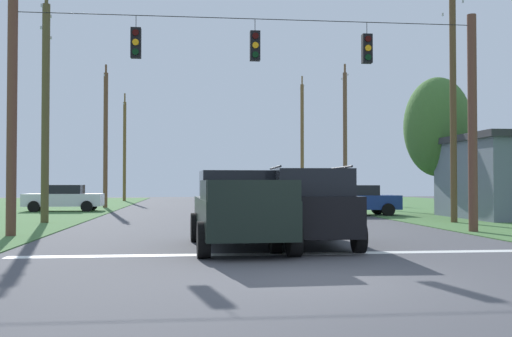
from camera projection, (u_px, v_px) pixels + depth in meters
The scene contains 18 objects.
ground_plane at pixel (322, 281), 9.97m from camera, with size 120.00×120.00×0.00m, color #47474C.
stop_bar_stripe at pixel (286, 254), 13.71m from camera, with size 12.50×0.45×0.01m, color white.
lane_dash_0 at pixel (257, 232), 19.67m from camera, with size 0.15×2.50×0.01m, color white.
lane_dash_1 at pixel (239, 219), 27.18m from camera, with size 0.15×2.50×0.01m, color white.
lane_dash_2 at pixel (232, 213), 32.00m from camera, with size 0.15×2.50×0.01m, color white.
lane_dash_3 at pixel (222, 206), 42.69m from camera, with size 0.15×2.50×0.01m, color white.
overhead_signal_span at pixel (252, 109), 18.97m from camera, with size 15.04×0.31×7.26m.
pickup_truck at pixel (239, 209), 14.98m from camera, with size 2.45×5.47×1.95m.
suv_black at pixel (307, 205), 15.46m from camera, with size 2.39×4.88×2.05m.
distant_car_crossing_white at pixel (64, 198), 33.81m from camera, with size 4.32×2.06×1.52m.
distant_car_oncoming at pixel (355, 200), 29.78m from camera, with size 4.34×2.10×1.52m.
utility_pole_mid_right at pixel (453, 91), 24.36m from camera, with size 0.26×1.97×10.78m.
utility_pole_far_right at pixel (345, 137), 40.23m from camera, with size 0.28×1.67×9.70m.
utility_pole_near_left at pixel (302, 141), 56.06m from camera, with size 0.32×1.99×11.74m.
utility_pole_far_left at pixel (46, 107), 24.18m from camera, with size 0.31×1.73×9.50m.
utility_pole_distant_right at pixel (106, 138), 38.67m from camera, with size 0.28×1.59×9.35m.
utility_pole_distant_left at pixel (125, 149), 53.19m from camera, with size 0.28×1.96×9.66m.
tree_roadside_far_right at pixel (437, 127), 30.63m from camera, with size 3.43×3.43×7.08m.
Camera 1 is at (-2.18, -9.83, 1.64)m, focal length 41.79 mm.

